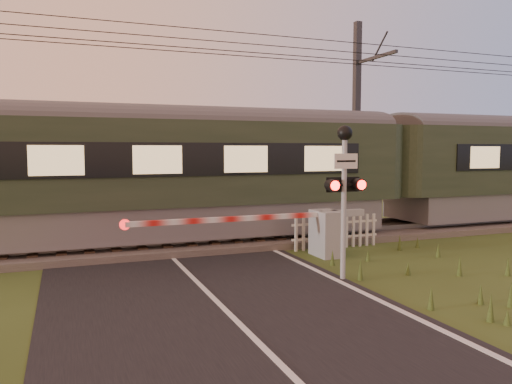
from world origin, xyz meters
name	(u,v)px	position (x,y,z in m)	size (l,w,h in m)	color
ground	(235,321)	(0.00, 0.00, 0.00)	(160.00, 160.00, 0.00)	#324219
road	(241,325)	(0.02, -0.23, 0.01)	(6.00, 140.00, 0.03)	black
track_bed	(161,245)	(0.00, 6.50, 0.07)	(140.00, 3.40, 0.39)	#47423D
overhead_wires	(158,39)	(0.00, 6.50, 5.72)	(120.00, 0.62, 0.62)	black
train	(383,169)	(7.38, 6.50, 2.10)	(39.09, 2.69, 3.63)	slate
boom_gate	(319,231)	(3.54, 3.80, 0.65)	(6.23, 0.91, 1.21)	gray
crossing_signal	(344,174)	(2.94, 1.61, 2.22)	(0.82, 0.35, 3.23)	gray
picket_fence	(336,232)	(4.51, 4.60, 0.46)	(2.68, 0.08, 0.91)	silver
catenary_mast	(357,120)	(7.77, 8.73, 3.85)	(0.23, 2.47, 7.43)	#2D2D30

